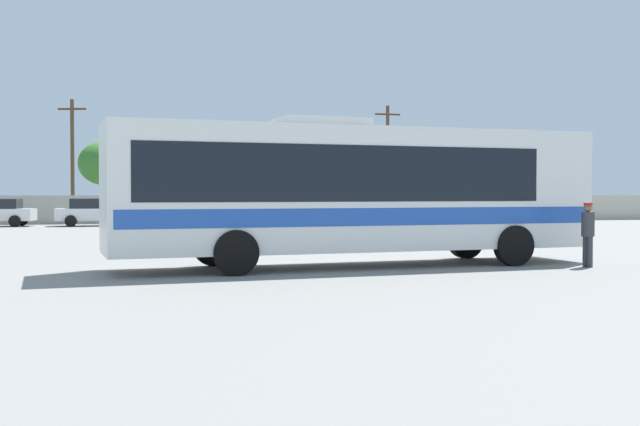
# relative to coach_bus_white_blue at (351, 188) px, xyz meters

# --- Properties ---
(ground_plane) EXTENTS (300.00, 300.00, 0.00)m
(ground_plane) POSITION_rel_coach_bus_white_blue_xyz_m (-0.23, 10.23, -1.99)
(ground_plane) COLOR gray
(perimeter_wall) EXTENTS (80.00, 0.30, 1.72)m
(perimeter_wall) POSITION_rel_coach_bus_white_blue_xyz_m (-0.23, 30.10, -1.13)
(perimeter_wall) COLOR #B2AD9E
(perimeter_wall) RESTS_ON ground_plane
(coach_bus_white_blue) EXTENTS (12.74, 4.15, 3.73)m
(coach_bus_white_blue) POSITION_rel_coach_bus_white_blue_xyz_m (0.00, 0.00, 0.00)
(coach_bus_white_blue) COLOR white
(coach_bus_white_blue) RESTS_ON ground_plane
(attendant_by_bus_door) EXTENTS (0.39, 0.39, 1.62)m
(attendant_by_bus_door) POSITION_rel_coach_bus_white_blue_xyz_m (5.78, -1.43, -1.07)
(attendant_by_bus_door) COLOR #38383D
(attendant_by_bus_door) RESTS_ON ground_plane
(parked_car_second_white) EXTENTS (4.66, 2.20, 1.55)m
(parked_car_second_white) POSITION_rel_coach_bus_white_blue_xyz_m (-8.11, 26.88, -1.17)
(parked_car_second_white) COLOR silver
(parked_car_second_white) RESTS_ON ground_plane
(parked_car_third_black) EXTENTS (4.25, 2.09, 1.43)m
(parked_car_third_black) POSITION_rel_coach_bus_white_blue_xyz_m (-1.19, 26.96, -1.23)
(parked_car_third_black) COLOR black
(parked_car_third_black) RESTS_ON ground_plane
(utility_pole_near) EXTENTS (1.77, 0.58, 7.72)m
(utility_pole_near) POSITION_rel_coach_bus_white_blue_xyz_m (-9.89, 32.16, 2.05)
(utility_pole_near) COLOR #4C3823
(utility_pole_near) RESTS_ON ground_plane
(utility_pole_far) EXTENTS (1.80, 0.24, 7.91)m
(utility_pole_far) POSITION_rel_coach_bus_white_blue_xyz_m (10.97, 33.13, 2.14)
(utility_pole_far) COLOR #4C3823
(utility_pole_far) RESTS_ON ground_plane
(roadside_tree_midleft) EXTENTS (3.42, 3.42, 5.29)m
(roadside_tree_midleft) POSITION_rel_coach_bus_white_blue_xyz_m (-8.10, 34.73, 1.83)
(roadside_tree_midleft) COLOR brown
(roadside_tree_midleft) RESTS_ON ground_plane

